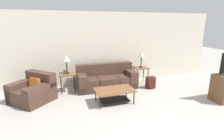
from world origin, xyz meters
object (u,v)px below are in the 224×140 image
object	(u,v)px
armchair	(33,91)
coffee_table	(114,93)
side_table_right	(141,69)
table_lamp_left	(66,59)
side_table_left	(67,76)
backpack	(151,83)
table_lamp_right	(141,54)
couch	(107,79)

from	to	relation	value
armchair	coffee_table	xyz separation A→B (m)	(2.20, -0.85, 0.01)
armchair	coffee_table	distance (m)	2.36
side_table_right	table_lamp_left	size ratio (longest dim) A/B	1.01
armchair	side_table_left	bearing A→B (deg)	22.21
coffee_table	side_table_right	xyz separation A→B (m)	(1.46, 1.27, 0.25)
side_table_right	backpack	distance (m)	0.66
backpack	table_lamp_right	bearing A→B (deg)	102.26
couch	table_lamp_left	xyz separation A→B (m)	(-1.32, 0.00, 0.82)
coffee_table	backpack	size ratio (longest dim) A/B	2.68
side_table_left	table_lamp_right	distance (m)	2.70
armchair	side_table_left	xyz separation A→B (m)	(1.01, 0.41, 0.27)
coffee_table	side_table_right	distance (m)	1.95
side_table_left	side_table_right	bearing A→B (deg)	0.00
side_table_left	side_table_right	size ratio (longest dim) A/B	1.00
table_lamp_left	table_lamp_right	world-z (taller)	same
coffee_table	side_table_right	size ratio (longest dim) A/B	1.73
coffee_table	side_table_left	world-z (taller)	side_table_left
couch	backpack	distance (m)	1.54
side_table_right	coffee_table	bearing A→B (deg)	-139.02
backpack	side_table_right	bearing A→B (deg)	102.26
couch	side_table_right	world-z (taller)	couch
table_lamp_left	backpack	world-z (taller)	table_lamp_left
armchair	backpack	distance (m)	3.77
table_lamp_left	table_lamp_right	size ratio (longest dim) A/B	1.00
coffee_table	table_lamp_right	distance (m)	2.09
armchair	backpack	bearing A→B (deg)	-2.00
couch	side_table_left	bearing A→B (deg)	179.91
backpack	couch	bearing A→B (deg)	159.42
side_table_right	table_lamp_left	bearing A→B (deg)	180.00
side_table_right	table_lamp_right	xyz separation A→B (m)	(-0.00, 0.00, 0.56)
armchair	side_table_left	world-z (taller)	armchair
couch	side_table_right	xyz separation A→B (m)	(1.32, 0.00, 0.25)
coffee_table	backpack	world-z (taller)	backpack
couch	backpack	size ratio (longest dim) A/B	5.01
side_table_left	armchair	bearing A→B (deg)	-157.79
couch	table_lamp_right	xyz separation A→B (m)	(1.32, 0.00, 0.82)
armchair	coffee_table	size ratio (longest dim) A/B	1.29
side_table_left	table_lamp_left	bearing A→B (deg)	75.96
armchair	side_table_right	size ratio (longest dim) A/B	2.24
side_table_left	side_table_right	world-z (taller)	same
couch	side_table_right	distance (m)	1.35
coffee_table	table_lamp_left	distance (m)	1.92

